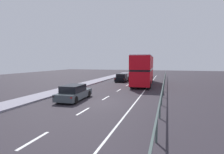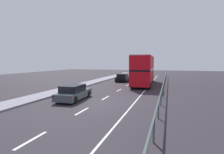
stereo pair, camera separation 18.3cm
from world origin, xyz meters
TOP-DOWN VIEW (x-y plane):
  - ground_plane at (0.00, 0.00)m, footprint 73.29×120.00m
  - near_sidewalk_kerb at (-6.26, 0.00)m, footprint 2.35×80.00m
  - lane_paint_markings at (1.98, 8.24)m, footprint 3.14×46.00m
  - bridge_side_railing at (5.15, 9.00)m, footprint 0.10×42.00m
  - double_decker_bus_red at (2.07, 13.10)m, footprint 3.02×11.48m
  - hatchback_car_near at (-2.43, 0.12)m, footprint 1.96×4.44m
  - sedan_car_ahead at (-1.93, 16.22)m, footprint 1.88×4.09m

SIDE VIEW (x-z plane):
  - ground_plane at x=0.00m, z-range -0.10..0.00m
  - lane_paint_markings at x=1.98m, z-range 0.00..0.01m
  - near_sidewalk_kerb at x=-6.26m, z-range 0.00..0.14m
  - hatchback_car_near at x=-2.43m, z-range -0.03..1.34m
  - sedan_car_ahead at x=-1.93m, z-range -0.03..1.35m
  - bridge_side_railing at x=5.15m, z-range 0.34..1.45m
  - double_decker_bus_red at x=2.07m, z-range 0.15..4.44m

